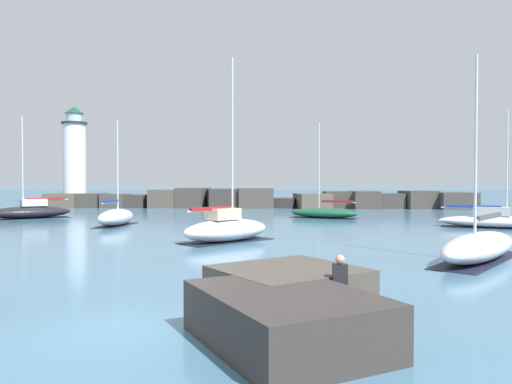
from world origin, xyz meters
TOP-DOWN VIEW (x-y plane):
  - ground_plane at (0.00, 0.00)m, footprint 600.00×600.00m
  - open_sea_beyond at (0.00, 112.00)m, footprint 400.00×116.00m
  - breakwater_jetty at (0.21, 52.21)m, footprint 54.22×6.92m
  - lighthouse at (-23.84, 52.94)m, footprint 3.89×3.89m
  - foreground_rocks at (-1.11, 0.15)m, footprint 15.55×7.85m
  - sailboat_moored_0 at (0.35, 17.10)m, footprint 5.77×5.94m
  - sailboat_moored_2 at (-9.42, 26.66)m, footprint 2.17×5.71m
  - sailboat_moored_3 at (7.51, 35.13)m, footprint 6.70×4.35m
  - sailboat_moored_4 at (19.52, 26.21)m, footprint 8.56×4.93m
  - sailboat_moored_5 at (-19.75, 33.25)m, footprint 7.23×6.41m
  - sailboat_moored_6 at (12.35, 10.90)m, footprint 6.43×7.66m
  - person_on_rocks at (5.01, 0.50)m, footprint 0.36×0.23m

SIDE VIEW (x-z plane):
  - ground_plane at x=0.00m, z-range 0.00..0.00m
  - open_sea_beyond at x=0.00m, z-range 0.00..0.01m
  - sailboat_moored_3 at x=7.51m, z-range -3.97..5.00m
  - sailboat_moored_4 at x=19.52m, z-range -3.82..4.93m
  - sailboat_moored_6 at x=12.35m, z-range -3.86..5.12m
  - foreground_rocks at x=-1.11m, z-range -0.09..1.38m
  - sailboat_moored_5 at x=-19.75m, z-range -4.03..5.37m
  - sailboat_moored_2 at x=-9.42m, z-range -3.48..4.83m
  - sailboat_moored_0 at x=0.35m, z-range -4.61..6.11m
  - person_on_rocks at x=5.01m, z-range 0.11..1.86m
  - breakwater_jetty at x=0.21m, z-range -0.22..2.32m
  - lighthouse at x=-23.84m, z-range -0.91..12.34m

